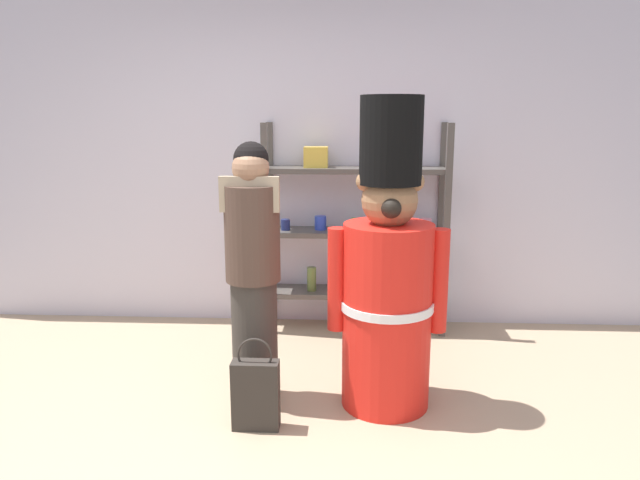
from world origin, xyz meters
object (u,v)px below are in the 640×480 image
merchandise_shelf (355,227)px  teddy_bear_guard (388,281)px  shopping_bag (256,393)px  person_shopper (253,270)px

merchandise_shelf → teddy_bear_guard: (0.18, -1.28, -0.07)m
teddy_bear_guard → shopping_bag: 0.97m
teddy_bear_guard → person_shopper: teddy_bear_guard is taller
teddy_bear_guard → shopping_bag: (-0.73, -0.32, -0.56)m
merchandise_shelf → teddy_bear_guard: size_ratio=0.91×
person_shopper → shopping_bag: 0.70m
person_shopper → teddy_bear_guard: bearing=-0.9°
teddy_bear_guard → shopping_bag: bearing=-156.1°
merchandise_shelf → shopping_bag: 1.80m
merchandise_shelf → shopping_bag: size_ratio=3.12×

